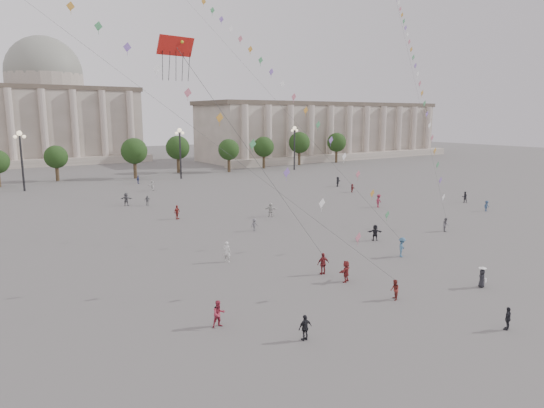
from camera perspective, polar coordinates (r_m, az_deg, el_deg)
ground at (r=38.96m, az=11.47°, el=-9.79°), size 360.00×360.00×0.00m
hall_east at (r=156.61m, az=6.25°, el=8.58°), size 84.00×26.22×17.20m
hall_central at (r=156.79m, az=-24.89°, el=9.81°), size 48.30×34.30×35.50m
tree_row at (r=106.94m, az=-19.89°, el=5.56°), size 137.12×5.12×8.00m
lamp_post_mid_west at (r=96.19m, az=-27.45°, el=5.70°), size 2.00×0.90×10.65m
lamp_post_mid_east at (r=104.11m, az=-10.77°, el=6.96°), size 2.00×0.90×10.65m
lamp_post_far_east at (r=119.27m, az=2.66°, el=7.55°), size 2.00×0.90×10.65m
person_crowd_0 at (r=99.01m, az=-15.48°, el=2.80°), size 0.98×0.97×1.66m
person_crowd_3 at (r=53.34m, az=12.03°, el=-3.31°), size 1.65×1.27×1.74m
person_crowd_4 at (r=88.92m, az=-13.91°, el=2.14°), size 1.82×1.48×1.94m
person_crowd_6 at (r=56.48m, az=-2.09°, el=-2.46°), size 1.01×0.65×1.48m
person_crowd_7 at (r=64.42m, az=-0.16°, el=-0.65°), size 1.71×1.54×1.89m
person_crowd_8 at (r=72.52m, az=12.44°, el=0.37°), size 1.40×1.05×1.94m
person_crowd_9 at (r=92.50m, az=7.75°, el=2.63°), size 1.75×1.30×1.84m
person_crowd_12 at (r=75.37m, az=-16.78°, el=0.55°), size 1.80×1.52×1.94m
person_crowd_13 at (r=44.86m, az=-5.33°, el=-5.61°), size 0.80×0.84×1.94m
person_crowd_14 at (r=74.35m, az=23.93°, el=-0.21°), size 1.02×0.64×1.51m
person_crowd_15 at (r=80.54m, az=21.72°, el=0.77°), size 1.05×1.01×1.70m
person_crowd_16 at (r=74.75m, az=-14.47°, el=0.41°), size 0.92×0.48×1.49m
person_crowd_18 at (r=63.98m, az=-11.12°, el=-0.95°), size 1.16×0.92×1.84m
person_crowd_19 at (r=85.91m, az=9.42°, el=1.86°), size 0.94×1.43×1.48m
person_crowd_21 at (r=31.77m, az=-6.28°, el=-12.71°), size 0.89×0.72×1.76m
tourist_0 at (r=41.53m, az=6.04°, el=-6.99°), size 1.16×0.65×1.88m
tourist_1 at (r=29.96m, az=3.92°, el=-14.31°), size 0.95×0.41×1.61m
tourist_2 at (r=40.01m, az=8.69°, el=-7.82°), size 1.70×1.12×1.76m
tourist_4 at (r=34.60m, az=26.00°, el=-12.00°), size 0.94×0.58×1.50m
kite_flyer_0 at (r=37.01m, az=14.25°, el=-9.76°), size 0.90×0.93×1.52m
kite_flyer_1 at (r=47.85m, az=15.06°, el=-4.93°), size 1.42×1.22×1.90m
kite_flyer_2 at (r=59.77m, az=19.76°, el=-2.29°), size 0.98×0.99×1.61m
hat_person at (r=41.75m, az=23.48°, el=-7.93°), size 0.85×0.81×1.69m
dragon_kite at (r=29.09m, az=-10.92°, el=16.07°), size 8.29×2.28×21.44m
kite_train_mid at (r=66.34m, az=-6.97°, el=21.06°), size 10.32×52.68×70.31m
kite_train_east at (r=79.28m, az=16.05°, el=16.63°), size 24.05×31.82×55.50m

